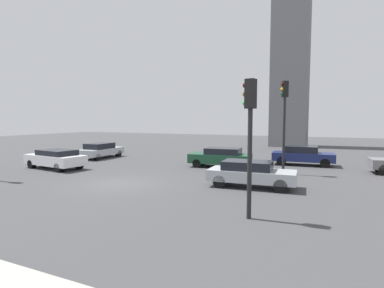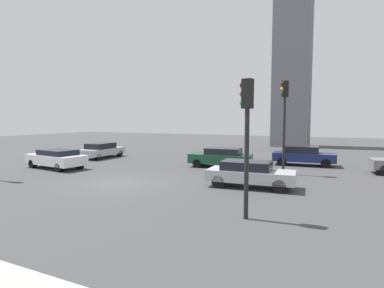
{
  "view_description": "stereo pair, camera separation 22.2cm",
  "coord_description": "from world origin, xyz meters",
  "px_view_note": "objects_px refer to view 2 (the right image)",
  "views": [
    {
      "loc": [
        10.36,
        -13.07,
        3.48
      ],
      "look_at": [
        1.8,
        5.54,
        1.81
      ],
      "focal_mm": 28.41,
      "sensor_mm": 36.0,
      "label": 1
    },
    {
      "loc": [
        10.56,
        -12.98,
        3.48
      ],
      "look_at": [
        1.8,
        5.54,
        1.81
      ],
      "focal_mm": 28.41,
      "sensor_mm": 36.0,
      "label": 2
    }
  ],
  "objects_px": {
    "traffic_light_0": "(247,122)",
    "car_0": "(56,158)",
    "car_4": "(250,173)",
    "car_1": "(303,155)",
    "car_2": "(102,150)",
    "traffic_light_1": "(284,110)",
    "car_5": "(221,157)"
  },
  "relations": [
    {
      "from": "traffic_light_0",
      "to": "car_0",
      "type": "bearing_deg",
      "value": -5.49
    },
    {
      "from": "car_4",
      "to": "car_1",
      "type": "bearing_deg",
      "value": 75.2
    },
    {
      "from": "traffic_light_0",
      "to": "car_2",
      "type": "distance_m",
      "value": 19.77
    },
    {
      "from": "car_2",
      "to": "traffic_light_0",
      "type": "bearing_deg",
      "value": -125.46
    },
    {
      "from": "traffic_light_1",
      "to": "car_1",
      "type": "distance_m",
      "value": 5.61
    },
    {
      "from": "car_1",
      "to": "car_5",
      "type": "distance_m",
      "value": 6.34
    },
    {
      "from": "car_2",
      "to": "car_5",
      "type": "xyz_separation_m",
      "value": [
        11.55,
        -0.44,
        0.04
      ]
    },
    {
      "from": "traffic_light_0",
      "to": "car_5",
      "type": "xyz_separation_m",
      "value": [
        -4.69,
        10.5,
        -2.64
      ]
    },
    {
      "from": "traffic_light_1",
      "to": "car_5",
      "type": "xyz_separation_m",
      "value": [
        -4.52,
        1.0,
        -3.29
      ]
    },
    {
      "from": "traffic_light_1",
      "to": "car_1",
      "type": "height_order",
      "value": "traffic_light_1"
    },
    {
      "from": "car_1",
      "to": "car_5",
      "type": "bearing_deg",
      "value": -150.57
    },
    {
      "from": "traffic_light_1",
      "to": "car_4",
      "type": "relative_size",
      "value": 1.31
    },
    {
      "from": "car_5",
      "to": "car_0",
      "type": "bearing_deg",
      "value": 22.77
    },
    {
      "from": "traffic_light_1",
      "to": "car_0",
      "type": "xyz_separation_m",
      "value": [
        -14.89,
        -4.51,
        -3.31
      ]
    },
    {
      "from": "car_0",
      "to": "car_5",
      "type": "bearing_deg",
      "value": -145.14
    },
    {
      "from": "car_2",
      "to": "car_1",
      "type": "bearing_deg",
      "value": -81.26
    },
    {
      "from": "car_0",
      "to": "car_4",
      "type": "xyz_separation_m",
      "value": [
        13.93,
        -0.06,
        -0.0
      ]
    },
    {
      "from": "traffic_light_0",
      "to": "car_1",
      "type": "relative_size",
      "value": 1.06
    },
    {
      "from": "car_1",
      "to": "car_4",
      "type": "height_order",
      "value": "car_1"
    },
    {
      "from": "car_2",
      "to": "car_4",
      "type": "relative_size",
      "value": 0.98
    },
    {
      "from": "traffic_light_1",
      "to": "car_2",
      "type": "distance_m",
      "value": 16.48
    },
    {
      "from": "traffic_light_0",
      "to": "traffic_light_1",
      "type": "xyz_separation_m",
      "value": [
        -0.17,
        9.49,
        0.65
      ]
    },
    {
      "from": "traffic_light_1",
      "to": "car_0",
      "type": "height_order",
      "value": "traffic_light_1"
    },
    {
      "from": "car_1",
      "to": "car_2",
      "type": "distance_m",
      "value": 17.12
    },
    {
      "from": "traffic_light_1",
      "to": "car_0",
      "type": "distance_m",
      "value": 15.91
    },
    {
      "from": "car_4",
      "to": "car_5",
      "type": "bearing_deg",
      "value": 118.55
    },
    {
      "from": "traffic_light_1",
      "to": "car_4",
      "type": "distance_m",
      "value": 5.73
    },
    {
      "from": "car_0",
      "to": "car_1",
      "type": "relative_size",
      "value": 1.04
    },
    {
      "from": "car_0",
      "to": "car_4",
      "type": "bearing_deg",
      "value": -173.39
    },
    {
      "from": "traffic_light_0",
      "to": "car_1",
      "type": "bearing_deg",
      "value": -79.65
    },
    {
      "from": "car_1",
      "to": "car_2",
      "type": "xyz_separation_m",
      "value": [
        -16.84,
        -3.04,
        -0.06
      ]
    },
    {
      "from": "car_0",
      "to": "car_4",
      "type": "relative_size",
      "value": 1.05
    }
  ]
}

